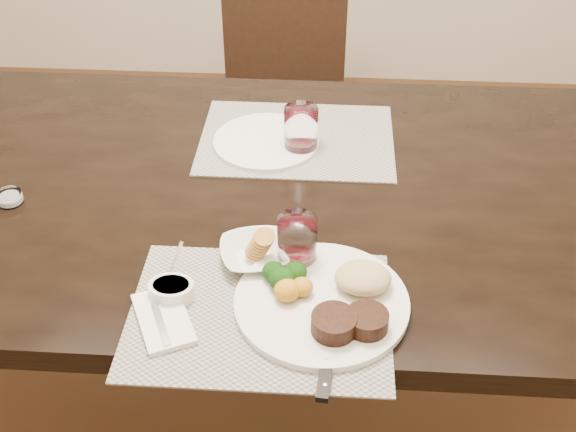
# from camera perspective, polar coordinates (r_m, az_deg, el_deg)

# --- Properties ---
(ground_plane) EXTENTS (4.50, 4.50, 0.00)m
(ground_plane) POSITION_cam_1_polar(r_m,az_deg,el_deg) (2.11, -2.23, -14.36)
(ground_plane) COLOR #472716
(ground_plane) RESTS_ON ground
(dining_table) EXTENTS (2.00, 1.00, 0.75)m
(dining_table) POSITION_cam_1_polar(r_m,az_deg,el_deg) (1.63, -2.79, 0.11)
(dining_table) COLOR black
(dining_table) RESTS_ON ground
(chair_far) EXTENTS (0.42, 0.42, 0.90)m
(chair_far) POSITION_cam_1_polar(r_m,az_deg,el_deg) (2.51, -0.43, 10.25)
(chair_far) COLOR black
(chair_far) RESTS_ON ground
(placemat_near) EXTENTS (0.46, 0.34, 0.00)m
(placemat_near) POSITION_cam_1_polar(r_m,az_deg,el_deg) (1.28, -2.26, -7.75)
(placemat_near) COLOR gray
(placemat_near) RESTS_ON dining_table
(placemat_far) EXTENTS (0.46, 0.34, 0.00)m
(placemat_far) POSITION_cam_1_polar(r_m,az_deg,el_deg) (1.74, 0.70, 6.09)
(placemat_far) COLOR gray
(placemat_far) RESTS_ON dining_table
(dinner_plate) EXTENTS (0.31, 0.31, 0.06)m
(dinner_plate) POSITION_cam_1_polar(r_m,az_deg,el_deg) (1.28, 3.33, -6.62)
(dinner_plate) COLOR silver
(dinner_plate) RESTS_ON placemat_near
(napkin_fork) EXTENTS (0.14, 0.17, 0.01)m
(napkin_fork) POSITION_cam_1_polar(r_m,az_deg,el_deg) (1.28, -9.82, -7.99)
(napkin_fork) COLOR white
(napkin_fork) RESTS_ON placemat_near
(steak_knife) EXTENTS (0.03, 0.24, 0.01)m
(steak_knife) POSITION_cam_1_polar(r_m,az_deg,el_deg) (1.20, 3.00, -11.45)
(steak_knife) COLOR white
(steak_knife) RESTS_ON placemat_near
(cracker_bowl) EXTENTS (0.16, 0.16, 0.06)m
(cracker_bowl) POSITION_cam_1_polar(r_m,az_deg,el_deg) (1.37, -2.60, -2.94)
(cracker_bowl) COLOR silver
(cracker_bowl) RESTS_ON placemat_near
(sauce_ramekin) EXTENTS (0.08, 0.12, 0.07)m
(sauce_ramekin) POSITION_cam_1_polar(r_m,az_deg,el_deg) (1.31, -9.18, -5.78)
(sauce_ramekin) COLOR silver
(sauce_ramekin) RESTS_ON placemat_near
(wine_glass_near) EXTENTS (0.07, 0.07, 0.10)m
(wine_glass_near) POSITION_cam_1_polar(r_m,az_deg,el_deg) (1.35, 0.71, -2.20)
(wine_glass_near) COLOR white
(wine_glass_near) RESTS_ON placemat_near
(far_plate) EXTENTS (0.25, 0.25, 0.01)m
(far_plate) POSITION_cam_1_polar(r_m,az_deg,el_deg) (1.72, -1.72, 5.90)
(far_plate) COLOR silver
(far_plate) RESTS_ON placemat_far
(wine_glass_far) EXTENTS (0.08, 0.08, 0.11)m
(wine_glass_far) POSITION_cam_1_polar(r_m,az_deg,el_deg) (1.67, 1.03, 6.68)
(wine_glass_far) COLOR white
(wine_glass_far) RESTS_ON placemat_far
(salt_cellar) EXTENTS (0.05, 0.05, 0.02)m
(salt_cellar) POSITION_cam_1_polar(r_m,az_deg,el_deg) (1.64, -21.12, 1.33)
(salt_cellar) COLOR white
(salt_cellar) RESTS_ON dining_table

